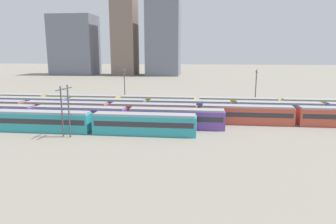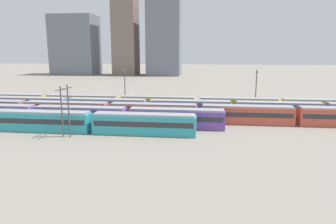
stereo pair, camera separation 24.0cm
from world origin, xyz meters
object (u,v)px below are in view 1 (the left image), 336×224
(train_track_2, at_px, (199,113))
(catenary_pole_3, at_px, (256,88))
(train_track_3, at_px, (190,109))
(train_track_4, at_px, (197,105))
(catenary_pole_1, at_px, (125,86))
(catenary_pole_0, at_px, (69,108))
(train_track_0, at_px, (42,121))
(catenary_pole_2, at_px, (62,109))
(train_track_1, at_px, (81,116))

(train_track_2, xyz_separation_m, catenary_pole_3, (13.18, 13.64, 3.69))
(train_track_2, distance_m, train_track_3, 5.65)
(train_track_4, height_order, catenary_pole_1, catenary_pole_1)
(catenary_pole_0, bearing_deg, train_track_0, 154.91)
(train_track_0, distance_m, catenary_pole_2, 6.80)
(catenary_pole_0, bearing_deg, catenary_pole_2, 171.93)
(train_track_3, bearing_deg, train_track_0, -149.04)
(catenary_pole_1, bearing_deg, train_track_0, -111.01)
(train_track_4, bearing_deg, catenary_pole_2, -133.03)
(train_track_1, bearing_deg, catenary_pole_2, -88.35)
(train_track_1, xyz_separation_m, catenary_pole_0, (1.55, -8.33, 3.08))
(train_track_2, relative_size, catenary_pole_0, 12.63)
(catenary_pole_3, bearing_deg, train_track_2, -134.00)
(train_track_4, relative_size, catenary_pole_2, 13.00)
(train_track_2, relative_size, train_track_3, 1.20)
(train_track_4, relative_size, catenary_pole_0, 12.63)
(train_track_1, height_order, train_track_4, same)
(train_track_4, relative_size, catenary_pole_3, 11.15)
(train_track_3, relative_size, catenary_pole_2, 10.82)
(train_track_4, distance_m, catenary_pole_1, 19.02)
(train_track_3, xyz_separation_m, catenary_pole_1, (-16.83, 8.29, 3.86))
(catenary_pole_1, relative_size, catenary_pole_3, 1.03)
(train_track_0, xyz_separation_m, train_track_2, (28.21, 10.40, 0.00))
(train_track_1, height_order, catenary_pole_0, catenary_pole_0)
(train_track_0, bearing_deg, train_track_2, 20.24)
(train_track_1, distance_m, catenary_pole_0, 9.02)
(train_track_3, bearing_deg, catenary_pole_2, -138.04)
(train_track_4, height_order, catenary_pole_2, catenary_pole_2)
(train_track_3, bearing_deg, train_track_1, -153.50)
(train_track_0, height_order, catenary_pole_2, catenary_pole_2)
(catenary_pole_1, xyz_separation_m, catenary_pole_3, (32.21, 0.16, -0.17))
(catenary_pole_0, distance_m, catenary_pole_2, 1.33)
(train_track_4, height_order, catenary_pole_0, catenary_pole_0)
(catenary_pole_3, bearing_deg, catenary_pole_1, -179.72)
(catenary_pole_2, bearing_deg, catenary_pole_1, 81.94)
(train_track_0, height_order, train_track_1, same)
(catenary_pole_0, xyz_separation_m, catenary_pole_2, (-1.31, 0.19, -0.13))
(train_track_1, bearing_deg, catenary_pole_1, 77.82)
(catenary_pole_2, bearing_deg, train_track_1, 91.65)
(train_track_1, distance_m, train_track_3, 23.31)
(catenary_pole_2, bearing_deg, train_track_4, 46.97)
(catenary_pole_0, bearing_deg, catenary_pole_3, 38.07)
(train_track_3, xyz_separation_m, catenary_pole_0, (-19.31, -18.73, 3.08))
(train_track_0, height_order, train_track_4, same)
(catenary_pole_2, bearing_deg, catenary_pole_0, -8.07)
(train_track_0, height_order, train_track_3, same)
(train_track_0, height_order, catenary_pole_3, catenary_pole_3)
(catenary_pole_0, height_order, catenary_pole_3, catenary_pole_3)
(catenary_pole_1, bearing_deg, train_track_4, -9.54)
(train_track_2, relative_size, catenary_pole_1, 10.80)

